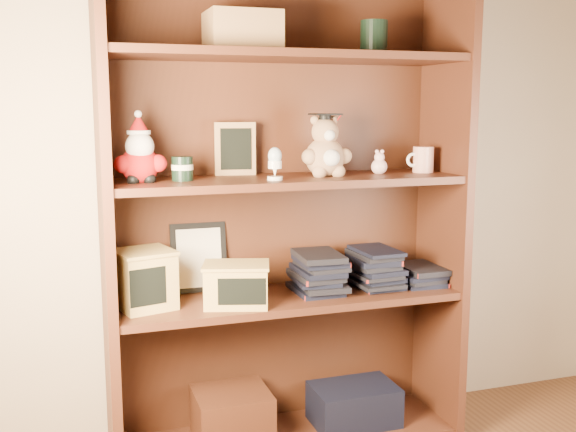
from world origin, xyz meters
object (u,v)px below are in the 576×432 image
at_px(bookcase, 283,226).
at_px(teacher_mug, 423,160).
at_px(grad_teddy_bear, 326,152).
at_px(treats_box, 145,279).

height_order(bookcase, teacher_mug, bookcase).
bearing_deg(grad_teddy_bear, treats_box, 179.46).
xyz_separation_m(bookcase, grad_teddy_bear, (0.13, -0.06, 0.25)).
height_order(grad_teddy_bear, teacher_mug, grad_teddy_bear).
height_order(bookcase, treats_box, bookcase).
bearing_deg(treats_box, grad_teddy_bear, -0.54).
bearing_deg(bookcase, grad_teddy_bear, -23.36).
bearing_deg(treats_box, bookcase, 6.22).
bearing_deg(bookcase, teacher_mug, -5.77).
xyz_separation_m(bookcase, teacher_mug, (0.50, -0.05, 0.22)).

